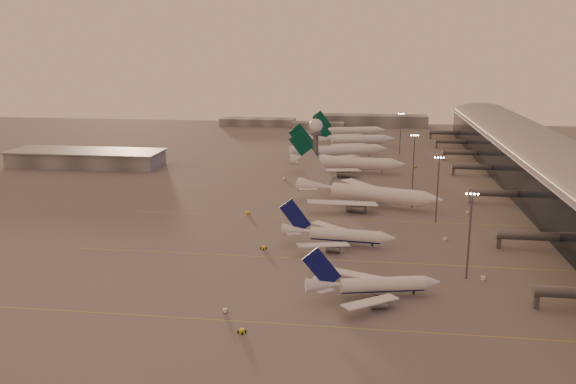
# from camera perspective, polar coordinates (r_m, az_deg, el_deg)

# --- Properties ---
(ground) EXTENTS (700.00, 700.00, 0.00)m
(ground) POSITION_cam_1_polar(r_m,az_deg,el_deg) (177.73, -2.62, -7.15)
(ground) COLOR #5D5A5A
(ground) RESTS_ON ground
(taxiway_markings) EXTENTS (180.00, 185.25, 0.02)m
(taxiway_markings) POSITION_cam_1_polar(r_m,az_deg,el_deg) (228.29, 7.36, -2.54)
(taxiway_markings) COLOR gold
(taxiway_markings) RESTS_ON ground
(terminal) EXTENTS (57.00, 362.00, 23.04)m
(terminal) POSITION_cam_1_polar(r_m,az_deg,el_deg) (289.12, 23.17, 2.01)
(terminal) COLOR black
(terminal) RESTS_ON ground
(hangar) EXTENTS (82.00, 27.00, 8.50)m
(hangar) POSITION_cam_1_polar(r_m,az_deg,el_deg) (343.73, -18.36, 3.03)
(hangar) COLOR #5C5F63
(hangar) RESTS_ON ground
(radar_tower) EXTENTS (6.40, 6.40, 31.10)m
(radar_tower) POSITION_cam_1_polar(r_m,az_deg,el_deg) (287.71, 2.61, 5.14)
(radar_tower) COLOR #515358
(radar_tower) RESTS_ON ground
(mast_a) EXTENTS (3.60, 0.56, 25.00)m
(mast_a) POSITION_cam_1_polar(r_m,az_deg,el_deg) (172.90, 16.63, -3.51)
(mast_a) COLOR #515358
(mast_a) RESTS_ON ground
(mast_b) EXTENTS (3.60, 0.56, 25.00)m
(mast_b) POSITION_cam_1_polar(r_m,az_deg,el_deg) (225.28, 13.83, 0.56)
(mast_b) COLOR #515358
(mast_b) RESTS_ON ground
(mast_c) EXTENTS (3.60, 0.56, 25.00)m
(mast_c) POSITION_cam_1_polar(r_m,az_deg,el_deg) (278.56, 11.68, 3.10)
(mast_c) COLOR #515358
(mast_c) RESTS_ON ground
(mast_d) EXTENTS (3.60, 0.56, 25.00)m
(mast_d) POSITION_cam_1_polar(r_m,az_deg,el_deg) (367.23, 10.48, 5.61)
(mast_d) COLOR #515358
(mast_d) RESTS_ON ground
(distant_horizon) EXTENTS (165.00, 37.50, 9.00)m
(distant_horizon) POSITION_cam_1_polar(r_m,az_deg,el_deg) (492.98, 4.49, 6.60)
(distant_horizon) COLOR #5C5F63
(distant_horizon) RESTS_ON ground
(narrowbody_near) EXTENTS (35.35, 27.89, 14.02)m
(narrowbody_near) POSITION_cam_1_polar(r_m,az_deg,el_deg) (158.48, 7.98, -8.80)
(narrowbody_near) COLOR white
(narrowbody_near) RESTS_ON ground
(narrowbody_mid) EXTENTS (37.60, 29.89, 14.70)m
(narrowbody_mid) POSITION_cam_1_polar(r_m,az_deg,el_deg) (197.04, 4.66, -4.18)
(narrowbody_mid) COLOR white
(narrowbody_mid) RESTS_ON ground
(widebody_white) EXTENTS (59.39, 46.90, 21.52)m
(widebody_white) POSITION_cam_1_polar(r_m,az_deg,el_deg) (246.82, 7.46, -0.43)
(widebody_white) COLOR white
(widebody_white) RESTS_ON ground
(greentail_a) EXTENTS (58.94, 47.54, 21.40)m
(greentail_a) POSITION_cam_1_polar(r_m,az_deg,el_deg) (310.03, 5.58, 2.48)
(greentail_a) COLOR white
(greentail_a) RESTS_ON ground
(greentail_b) EXTENTS (55.99, 44.44, 21.22)m
(greentail_b) POSITION_cam_1_polar(r_m,az_deg,el_deg) (347.07, 4.90, 3.67)
(greentail_b) COLOR white
(greentail_b) RESTS_ON ground
(greentail_c) EXTENTS (55.05, 44.00, 20.27)m
(greentail_c) POSITION_cam_1_polar(r_m,az_deg,el_deg) (391.11, 6.04, 4.73)
(greentail_c) COLOR white
(greentail_c) RESTS_ON ground
(greentail_d) EXTENTS (51.56, 41.11, 19.13)m
(greentail_d) POSITION_cam_1_polar(r_m,az_deg,el_deg) (434.07, 5.81, 5.57)
(greentail_d) COLOR white
(greentail_d) RESTS_ON ground
(gsv_truck_a) EXTENTS (5.33, 2.88, 2.04)m
(gsv_truck_a) POSITION_cam_1_polar(r_m,az_deg,el_deg) (150.04, -5.78, -10.81)
(gsv_truck_a) COLOR white
(gsv_truck_a) RESTS_ON ground
(gsv_tug_near) EXTENTS (3.46, 3.97, 0.97)m
(gsv_tug_near) POSITION_cam_1_polar(r_m,az_deg,el_deg) (140.08, -4.34, -12.87)
(gsv_tug_near) COLOR yellow
(gsv_tug_near) RESTS_ON ground
(gsv_catering_a) EXTENTS (5.46, 2.75, 4.41)m
(gsv_catering_a) POSITION_cam_1_polar(r_m,az_deg,el_deg) (176.51, 17.89, -7.21)
(gsv_catering_a) COLOR white
(gsv_catering_a) RESTS_ON ground
(gsv_tug_mid) EXTENTS (4.09, 3.81, 1.01)m
(gsv_tug_mid) POSITION_cam_1_polar(r_m,az_deg,el_deg) (193.41, -2.30, -5.25)
(gsv_tug_mid) COLOR yellow
(gsv_tug_mid) RESTS_ON ground
(gsv_truck_b) EXTENTS (5.41, 2.56, 2.10)m
(gsv_truck_b) POSITION_cam_1_polar(r_m,az_deg,el_deg) (208.16, 14.58, -4.16)
(gsv_truck_b) COLOR white
(gsv_truck_b) RESTS_ON ground
(gsv_truck_c) EXTENTS (6.27, 5.44, 2.49)m
(gsv_truck_c) POSITION_cam_1_polar(r_m,az_deg,el_deg) (232.93, -3.69, -1.81)
(gsv_truck_c) COLOR yellow
(gsv_truck_c) RESTS_ON ground
(gsv_catering_b) EXTENTS (5.63, 3.60, 4.27)m
(gsv_catering_b) POSITION_cam_1_polar(r_m,az_deg,el_deg) (242.79, 16.49, -1.51)
(gsv_catering_b) COLOR white
(gsv_catering_b) RESTS_ON ground
(gsv_tug_far) EXTENTS (3.28, 3.47, 0.86)m
(gsv_tug_far) POSITION_cam_1_polar(r_m,az_deg,el_deg) (270.40, 6.51, 0.10)
(gsv_tug_far) COLOR #525457
(gsv_tug_far) RESTS_ON ground
(gsv_truck_d) EXTENTS (3.78, 6.25, 2.38)m
(gsv_truck_d) POSITION_cam_1_polar(r_m,az_deg,el_deg) (293.39, -0.34, 1.40)
(gsv_truck_d) COLOR white
(gsv_truck_d) RESTS_ON ground
(gsv_tug_hangar) EXTENTS (3.64, 3.15, 0.89)m
(gsv_tug_hangar) POSITION_cam_1_polar(r_m,az_deg,el_deg) (330.08, 11.82, 2.34)
(gsv_tug_hangar) COLOR yellow
(gsv_tug_hangar) RESTS_ON ground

